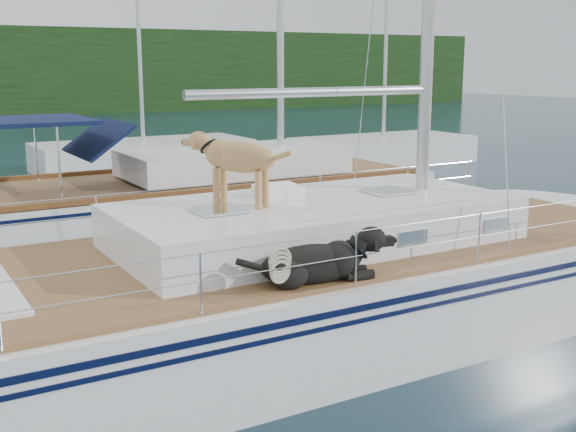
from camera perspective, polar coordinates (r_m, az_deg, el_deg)
ground at (r=9.55m, az=-2.01°, el=-9.97°), size 120.00×120.00×0.00m
main_sailboat at (r=9.35m, az=-1.55°, el=-6.02°), size 12.00×3.80×14.01m
neighbor_sailboat at (r=15.74m, az=-7.83°, el=1.11°), size 11.00×3.50×13.30m
bg_boat_center at (r=25.37m, az=-11.32°, el=4.70°), size 7.20×3.00×11.65m
bg_boat_east at (r=26.54m, az=7.51°, el=5.16°), size 6.40×3.00×11.65m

